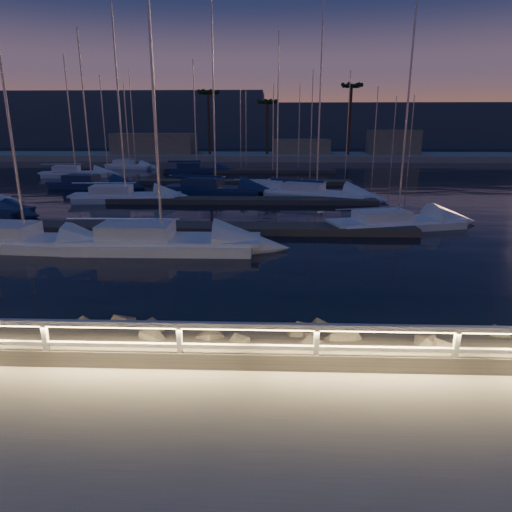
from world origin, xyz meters
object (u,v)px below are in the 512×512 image
object	(u,v)px
sailboat_j	(90,183)
sailboat_i	(74,173)
sailboat_d	(394,221)
guard_rail	(131,333)
sailboat_m	(128,165)
sailboat_c	(157,240)
sailboat_h	(314,193)
sailboat_l	(274,189)
sailboat_f	(123,196)
sailboat_n	(195,169)
sailboat_g	(213,188)
sailboat_b	(22,240)

from	to	relation	value
sailboat_j	sailboat_i	bearing A→B (deg)	127.79
sailboat_d	guard_rail	bearing A→B (deg)	-136.45
sailboat_d	sailboat_m	distance (m)	46.61
sailboat_j	sailboat_m	distance (m)	20.97
sailboat_c	sailboat_j	bearing A→B (deg)	117.95
sailboat_c	sailboat_m	size ratio (longest dim) A/B	1.31
guard_rail	sailboat_h	distance (m)	29.48
sailboat_i	sailboat_l	world-z (taller)	sailboat_i
sailboat_f	sailboat_n	world-z (taller)	sailboat_f
guard_rail	sailboat_n	xyz separation A→B (m)	(-6.88, 49.89, -0.93)
sailboat_c	sailboat_j	distance (m)	25.27
sailboat_l	sailboat_j	bearing A→B (deg)	176.21
sailboat_h	sailboat_l	xyz separation A→B (m)	(-3.24, 2.33, -0.04)
sailboat_j	guard_rail	bearing A→B (deg)	-59.64
sailboat_f	sailboat_g	bearing A→B (deg)	30.01
sailboat_d	sailboat_b	bearing A→B (deg)	179.33
sailboat_f	sailboat_b	bearing A→B (deg)	-97.38
guard_rail	sailboat_c	world-z (taller)	sailboat_c
sailboat_f	sailboat_h	xyz separation A→B (m)	(15.19, 2.34, -0.03)
sailboat_j	sailboat_f	bearing A→B (deg)	-46.36
guard_rail	sailboat_n	world-z (taller)	sailboat_n
sailboat_j	sailboat_l	world-z (taller)	sailboat_j
sailboat_f	sailboat_n	bearing A→B (deg)	79.67
sailboat_b	sailboat_l	bearing A→B (deg)	61.09
guard_rail	sailboat_b	size ratio (longest dim) A/B	3.27
sailboat_d	sailboat_l	size ratio (longest dim) A/B	1.04
sailboat_n	sailboat_g	bearing A→B (deg)	-84.53
sailboat_c	guard_rail	bearing A→B (deg)	-78.77
sailboat_c	sailboat_m	world-z (taller)	sailboat_c
sailboat_h	sailboat_j	size ratio (longest dim) A/B	1.07
guard_rail	sailboat_f	distance (m)	27.82
sailboat_d	sailboat_g	size ratio (longest dim) A/B	0.89
sailboat_b	sailboat_i	bearing A→B (deg)	113.04
sailboat_l	sailboat_m	bearing A→B (deg)	136.78
sailboat_h	sailboat_i	world-z (taller)	sailboat_h
sailboat_f	sailboat_m	bearing A→B (deg)	100.51
sailboat_i	sailboat_j	world-z (taller)	sailboat_j
guard_rail	sailboat_i	size ratio (longest dim) A/B	3.27
sailboat_i	sailboat_l	size ratio (longest dim) A/B	1.02
sailboat_j	sailboat_m	xyz separation A→B (m)	(-2.71, 20.79, -0.02)
sailboat_i	sailboat_l	bearing A→B (deg)	-39.80
sailboat_g	sailboat_i	size ratio (longest dim) A/B	1.15
sailboat_c	sailboat_m	distance (m)	45.48
sailboat_g	sailboat_c	bearing A→B (deg)	-78.13
sailboat_d	sailboat_j	xyz separation A→B (m)	(-24.61, 16.98, 0.05)
sailboat_d	sailboat_i	world-z (taller)	sailboat_d
sailboat_f	sailboat_c	bearing A→B (deg)	-72.45
sailboat_f	sailboat_h	size ratio (longest dim) A/B	0.94
sailboat_b	sailboat_g	bearing A→B (deg)	74.12
sailboat_b	sailboat_d	world-z (taller)	sailboat_d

